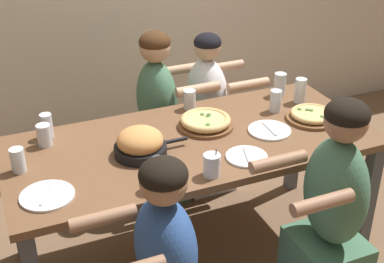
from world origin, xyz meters
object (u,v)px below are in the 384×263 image
Objects in this scene: drinking_glass_g at (47,127)px; drinking_glass_h at (160,175)px; skillet_bowl at (140,144)px; empty_plate_b at (269,130)px; empty_plate_c at (247,157)px; drinking_glass_c at (18,162)px; pizza_board_second at (312,115)px; diner_near_midright at (330,225)px; diner_far_midright at (207,121)px; drinking_glass_a at (44,136)px; empty_plate_a at (47,196)px; cocktail_glass_blue at (212,166)px; drinking_glass_b at (300,90)px; drinking_glass_e at (275,102)px; drinking_glass_f at (190,100)px; drinking_glass_d at (280,86)px; pizza_board_main at (206,122)px; diner_far_center at (158,126)px.

drinking_glass_h is (0.38, -0.67, 0.00)m from drinking_glass_g.
skillet_bowl is 0.71m from empty_plate_b.
drinking_glass_c reaches higher than empty_plate_c.
pizza_board_second is 0.24× the size of diner_near_midright.
diner_far_midright is at bearing 77.08° from empty_plate_c.
empty_plate_b is at bearing 0.50° from diner_near_midright.
drinking_glass_h reaches higher than drinking_glass_a.
empty_plate_a is 1.30m from diner_near_midright.
cocktail_glass_blue is (0.73, -0.12, 0.04)m from empty_plate_a.
diner_near_midright is at bearing -112.87° from drinking_glass_b.
drinking_glass_h reaches higher than drinking_glass_g.
drinking_glass_c is at bearing -176.40° from drinking_glass_e.
pizza_board_second is at bearing -52.48° from drinking_glass_e.
drinking_glass_f is 0.82m from drinking_glass_g.
pizza_board_second is 1.41× the size of empty_plate_c.
drinking_glass_b is at bearing 14.45° from drinking_glass_e.
empty_plate_a is (-0.49, -0.19, -0.05)m from skillet_bowl.
skillet_bowl is 0.53m from drinking_glass_g.
drinking_glass_g is at bearing 174.42° from drinking_glass_b.
drinking_glass_h reaches higher than empty_plate_c.
drinking_glass_e is at bearing -127.32° from drinking_glass_d.
pizza_board_second is 2.01× the size of drinking_glass_h.
drinking_glass_f reaches higher than empty_plate_a.
drinking_glass_a is (0.07, 0.47, 0.05)m from empty_plate_a.
empty_plate_b is 2.03× the size of drinking_glass_f.
empty_plate_c is at bearing -86.27° from drinking_glass_f.
drinking_glass_e is at bearing -26.88° from drinking_glass_f.
diner_near_midright is (-0.15, -0.78, -0.27)m from drinking_glass_e.
drinking_glass_h is (-0.43, -0.45, 0.03)m from pizza_board_main.
diner_far_midright is at bearing 20.29° from drinking_glass_a.
cocktail_glass_blue is 0.93× the size of drinking_glass_b.
pizza_board_main is at bearing 46.59° from drinking_glass_h.
drinking_glass_c is 0.86× the size of drinking_glass_d.
drinking_glass_c is 0.10× the size of diner_near_midright.
skillet_bowl is at bearing -169.35° from drinking_glass_e.
drinking_glass_d is (0.01, 0.36, 0.04)m from pizza_board_second.
drinking_glass_a is at bearing -177.25° from drinking_glass_d.
diner_far_midright reaches higher than drinking_glass_h.
skillet_bowl is 0.98m from diner_near_midright.
drinking_glass_c is 1.13m from diner_far_center.
pizza_board_second is 1.45m from drinking_glass_a.
pizza_board_main is 0.26× the size of diner_near_midright.
diner_far_center is (-0.73, 0.47, -0.31)m from drinking_glass_b.
drinking_glass_g is (-1.46, 0.14, -0.01)m from drinking_glass_b.
diner_far_midright reaches higher than cocktail_glass_blue.
cocktail_glass_blue is at bearing -0.18° from drinking_glass_h.
diner_far_center is (-0.08, 0.54, -0.27)m from pizza_board_main.
drinking_glass_b is 1.10× the size of drinking_glass_g.
diner_far_midright is (0.26, 0.54, -0.30)m from pizza_board_main.
drinking_glass_g is (-0.82, -0.03, 0.00)m from drinking_glass_f.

